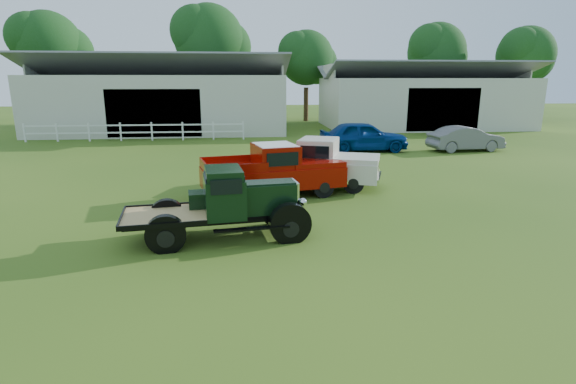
{
  "coord_description": "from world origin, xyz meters",
  "views": [
    {
      "loc": [
        -0.92,
        -10.34,
        3.99
      ],
      "look_at": [
        0.2,
        1.2,
        1.05
      ],
      "focal_mm": 28.0,
      "sensor_mm": 36.0,
      "label": 1
    }
  ],
  "objects_px": {
    "vintage_flatbed": "(221,204)",
    "red_pickup": "(273,170)",
    "white_pickup": "(316,163)",
    "misc_car_grey": "(466,139)",
    "misc_car_blue": "(363,136)"
  },
  "relations": [
    {
      "from": "red_pickup",
      "to": "misc_car_grey",
      "type": "xyz_separation_m",
      "value": [
        11.47,
        8.96,
        -0.22
      ]
    },
    {
      "from": "vintage_flatbed",
      "to": "red_pickup",
      "type": "bearing_deg",
      "value": 61.45
    },
    {
      "from": "vintage_flatbed",
      "to": "misc_car_blue",
      "type": "relative_size",
      "value": 0.93
    },
    {
      "from": "vintage_flatbed",
      "to": "misc_car_grey",
      "type": "bearing_deg",
      "value": 37.43
    },
    {
      "from": "vintage_flatbed",
      "to": "misc_car_blue",
      "type": "bearing_deg",
      "value": 54.14
    },
    {
      "from": "vintage_flatbed",
      "to": "misc_car_grey",
      "type": "xyz_separation_m",
      "value": [
        13.05,
        13.1,
        -0.22
      ]
    },
    {
      "from": "red_pickup",
      "to": "vintage_flatbed",
      "type": "bearing_deg",
      "value": -123.68
    },
    {
      "from": "vintage_flatbed",
      "to": "white_pickup",
      "type": "distance_m",
      "value": 6.34
    },
    {
      "from": "misc_car_blue",
      "to": "white_pickup",
      "type": "bearing_deg",
      "value": 153.51
    },
    {
      "from": "vintage_flatbed",
      "to": "white_pickup",
      "type": "bearing_deg",
      "value": 51.1
    },
    {
      "from": "white_pickup",
      "to": "vintage_flatbed",
      "type": "bearing_deg",
      "value": -101.86
    },
    {
      "from": "white_pickup",
      "to": "misc_car_grey",
      "type": "distance_m",
      "value": 12.42
    },
    {
      "from": "red_pickup",
      "to": "misc_car_grey",
      "type": "relative_size",
      "value": 1.2
    },
    {
      "from": "vintage_flatbed",
      "to": "white_pickup",
      "type": "relative_size",
      "value": 0.94
    },
    {
      "from": "white_pickup",
      "to": "red_pickup",
      "type": "bearing_deg",
      "value": -123.69
    }
  ]
}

